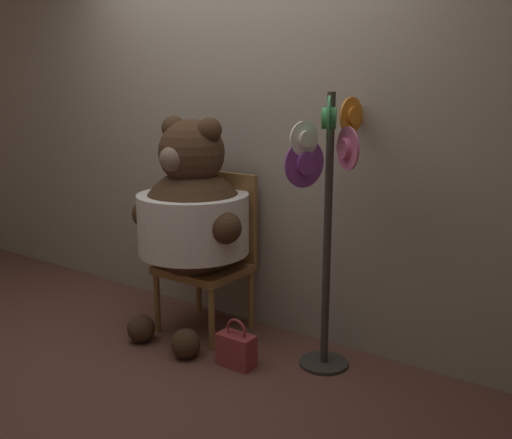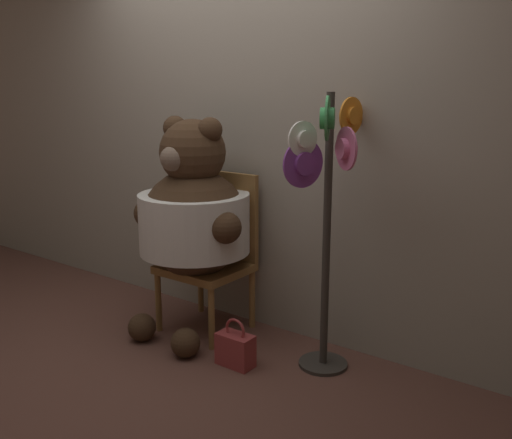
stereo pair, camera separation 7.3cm
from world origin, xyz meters
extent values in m
plane|color=brown|center=(0.00, 0.00, 0.00)|extent=(14.00, 14.00, 0.00)
cube|color=gray|center=(0.00, 0.73, 1.27)|extent=(8.00, 0.10, 2.54)
cylinder|color=olive|center=(-0.30, 0.19, 0.20)|extent=(0.04, 0.04, 0.39)
cylinder|color=olive|center=(0.16, 0.19, 0.20)|extent=(0.04, 0.04, 0.39)
cylinder|color=olive|center=(-0.30, 0.59, 0.20)|extent=(0.04, 0.04, 0.39)
cylinder|color=olive|center=(0.16, 0.59, 0.20)|extent=(0.04, 0.04, 0.39)
cube|color=olive|center=(-0.07, 0.39, 0.42)|extent=(0.52, 0.47, 0.05)
cube|color=olive|center=(-0.07, 0.61, 0.73)|extent=(0.52, 0.04, 0.58)
sphere|color=#3D2819|center=(-0.09, 0.32, 0.73)|extent=(0.68, 0.68, 0.68)
cylinder|color=silver|center=(-0.09, 0.32, 0.73)|extent=(0.69, 0.69, 0.37)
sphere|color=#3D2819|center=(-0.09, 0.32, 1.17)|extent=(0.41, 0.41, 0.41)
sphere|color=#3D2819|center=(-0.23, 0.32, 1.32)|extent=(0.15, 0.15, 0.15)
sphere|color=#3D2819|center=(0.06, 0.32, 1.32)|extent=(0.15, 0.15, 0.15)
sphere|color=brown|center=(-0.09, 0.15, 1.15)|extent=(0.15, 0.15, 0.15)
sphere|color=#3D2819|center=(-0.41, 0.24, 0.77)|extent=(0.19, 0.19, 0.19)
sphere|color=#3D2819|center=(0.24, 0.24, 0.77)|extent=(0.19, 0.19, 0.19)
sphere|color=#3D2819|center=(-0.27, 0.01, 0.09)|extent=(0.18, 0.18, 0.18)
sphere|color=#3D2819|center=(0.10, 0.01, 0.09)|extent=(0.18, 0.18, 0.18)
cylinder|color=#332D28|center=(0.81, 0.41, 0.01)|extent=(0.28, 0.28, 0.02)
cylinder|color=#332D28|center=(0.81, 0.41, 0.77)|extent=(0.04, 0.04, 1.54)
cylinder|color=#3D9351|center=(0.88, 0.25, 1.41)|extent=(0.10, 0.21, 0.22)
cylinder|color=#3D9351|center=(0.88, 0.25, 1.41)|extent=(0.11, 0.13, 0.11)
cylinder|color=#D16693|center=(0.97, 0.29, 1.27)|extent=(0.18, 0.14, 0.22)
cylinder|color=#D16693|center=(0.97, 0.29, 1.27)|extent=(0.13, 0.12, 0.10)
cylinder|color=#7A388E|center=(0.75, 0.24, 1.18)|extent=(0.10, 0.24, 0.25)
cylinder|color=#7A388E|center=(0.75, 0.24, 1.18)|extent=(0.09, 0.13, 0.12)
cylinder|color=orange|center=(0.84, 0.59, 1.41)|extent=(0.04, 0.20, 0.20)
cylinder|color=orange|center=(0.84, 0.59, 1.41)|extent=(0.06, 0.10, 0.10)
cylinder|color=silver|center=(0.75, 0.24, 1.31)|extent=(0.07, 0.17, 0.18)
cylinder|color=silver|center=(0.75, 0.24, 1.31)|extent=(0.08, 0.10, 0.09)
cube|color=maroon|center=(0.40, 0.11, 0.09)|extent=(0.22, 0.12, 0.19)
torus|color=maroon|center=(0.40, 0.11, 0.22)|extent=(0.14, 0.02, 0.14)
camera|label=1|loc=(2.23, -2.28, 1.56)|focal=40.00mm
camera|label=2|loc=(2.29, -2.24, 1.56)|focal=40.00mm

